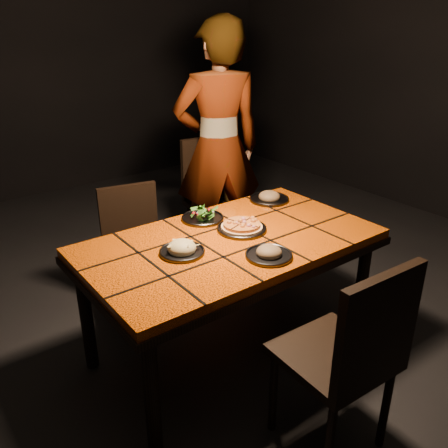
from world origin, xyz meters
TOP-DOWN VIEW (x-y plane):
  - room_shell at (0.00, 0.00)m, footprint 6.04×7.04m
  - dining_table at (0.00, 0.00)m, footprint 1.62×0.92m
  - chair_near at (-0.03, -0.88)m, footprint 0.47×0.47m
  - chair_far_left at (-0.20, 0.78)m, footprint 0.46×0.46m
  - chair_far_right at (0.67, 1.08)m, footprint 0.49×0.49m
  - diner at (0.66, 1.00)m, footprint 0.79×0.64m
  - plate_pizza at (0.12, 0.05)m, footprint 0.30×0.30m
  - plate_pasta at (-0.30, 0.01)m, footprint 0.23×0.23m
  - plate_salad at (0.03, 0.31)m, footprint 0.25×0.25m
  - plate_mushroom_a at (0.02, -0.29)m, footprint 0.24×0.24m
  - plate_mushroom_b at (0.56, 0.31)m, footprint 0.26×0.26m

SIDE VIEW (x-z plane):
  - chair_far_left at x=-0.20m, z-range 0.06..0.92m
  - chair_far_right at x=0.67m, z-range 0.07..1.06m
  - chair_near at x=-0.03m, z-range 0.07..1.06m
  - dining_table at x=0.00m, z-range 0.30..1.05m
  - plate_pizza at x=0.12m, z-range 0.75..0.79m
  - plate_pasta at x=-0.30m, z-range 0.73..0.81m
  - plate_mushroom_a at x=0.02m, z-range 0.73..0.81m
  - plate_mushroom_b at x=0.56m, z-range 0.73..0.82m
  - plate_salad at x=0.03m, z-range 0.74..0.81m
  - diner at x=0.66m, z-range 0.00..1.88m
  - room_shell at x=0.00m, z-range -0.04..3.04m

